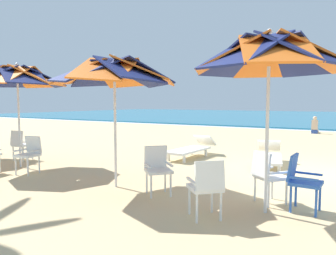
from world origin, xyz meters
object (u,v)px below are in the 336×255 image
Objects in this scene: plastic_chair_4 at (29,152)px; sun_lounger_1 at (268,156)px; plastic_chair_0 at (301,179)px; plastic_chair_3 at (157,167)px; beach_umbrella_2 at (17,77)px; beachgoer_seated at (315,128)px; plastic_chair_6 at (21,143)px; plastic_chair_1 at (207,185)px; sun_lounger_2 at (192,148)px; beach_umbrella_1 at (114,73)px; plastic_chair_2 at (267,174)px; beach_umbrella_0 at (269,56)px.

plastic_chair_4 is 0.39× the size of sun_lounger_1.
plastic_chair_0 and plastic_chair_3 have the same top height.
beach_umbrella_2 is 2.86× the size of beachgoer_seated.
beach_umbrella_2 is 2.03m from plastic_chair_4.
plastic_chair_3 is 0.94× the size of beachgoer_seated.
plastic_chair_1 is at bearing -12.76° from plastic_chair_6.
beachgoer_seated is (2.34, 9.93, 0.01)m from sun_lounger_2.
plastic_chair_4 is 0.40× the size of sun_lounger_2.
beach_umbrella_2 is 1.21× the size of sun_lounger_2.
beach_umbrella_1 is 3.02m from plastic_chair_4.
plastic_chair_0 is 1.00× the size of plastic_chair_3.
beach_umbrella_2 is 14.64m from beachgoer_seated.
plastic_chair_1 and plastic_chair_2 have the same top height.
plastic_chair_3 is at bearing 2.50° from plastic_chair_4.
plastic_chair_0 is at bearing -2.80° from plastic_chair_6.
beach_umbrella_1 is at bearing -173.13° from plastic_chair_0.
beach_umbrella_1 reaches higher than plastic_chair_3.
plastic_chair_3 is at bearing -170.75° from plastic_chair_0.
beachgoer_seated is (-0.76, 13.62, -2.05)m from beach_umbrella_0.
plastic_chair_0 and plastic_chair_1 have the same top height.
plastic_chair_6 is at bearing -115.97° from beachgoer_seated.
sun_lounger_1 is (2.10, 3.56, -1.94)m from beach_umbrella_1.
beach_umbrella_1 is (-3.33, -0.40, 1.73)m from plastic_chair_0.
plastic_chair_4 is at bearing -177.50° from plastic_chair_3.
plastic_chair_3 is at bearing 151.45° from plastic_chair_1.
beach_umbrella_0 reaches higher than beachgoer_seated.
plastic_chair_3 is at bearing -2.74° from beach_umbrella_2.
beach_umbrella_2 reaches higher than plastic_chair_0.
plastic_chair_1 is 0.33× the size of beach_umbrella_2.
beachgoer_seated reaches higher than plastic_chair_6.
beach_umbrella_2 reaches higher than plastic_chair_6.
beach_umbrella_2 is (-6.17, -0.26, 1.79)m from plastic_chair_2.
beach_umbrella_2 is (-5.60, 0.90, 1.79)m from plastic_chair_1.
sun_lounger_2 is 2.36× the size of beachgoer_seated.
beachgoer_seated is (-1.20, 13.24, -0.20)m from plastic_chair_0.
beachgoer_seated reaches higher than plastic_chair_3.
beach_umbrella_1 is 2.97× the size of plastic_chair_6.
plastic_chair_2 is (-0.53, 0.08, 0.00)m from plastic_chair_0.
plastic_chair_0 is 0.54m from plastic_chair_2.
plastic_chair_3 is 3.72m from sun_lounger_1.
beach_umbrella_0 reaches higher than plastic_chair_3.
beach_umbrella_0 is 3.15× the size of plastic_chair_3.
sun_lounger_2 is (3.16, 3.50, -2.01)m from beach_umbrella_2.
beach_umbrella_0 is 4.16m from sun_lounger_1.
plastic_chair_3 is 0.40× the size of sun_lounger_2.
plastic_chair_6 is at bearing -155.88° from sun_lounger_1.
plastic_chair_2 is at bearing 64.02° from plastic_chair_1.
sun_lounger_2 is at bearing 47.89° from beach_umbrella_2.
plastic_chair_2 is 0.33× the size of beach_umbrella_2.
sun_lounger_2 is (2.28, 3.85, -0.22)m from plastic_chair_4.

